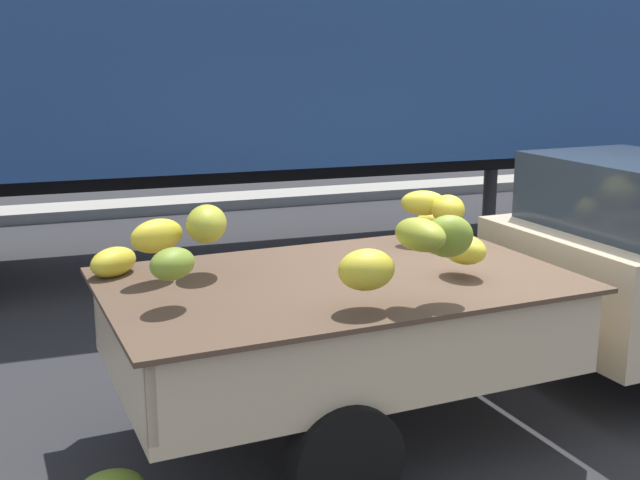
# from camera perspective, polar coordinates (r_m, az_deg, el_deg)

# --- Properties ---
(ground) EXTENTS (220.00, 220.00, 0.00)m
(ground) POSITION_cam_1_polar(r_m,az_deg,el_deg) (6.15, 13.01, -10.49)
(ground) COLOR #28282B
(curb_strip) EXTENTS (80.00, 0.80, 0.16)m
(curb_strip) POSITION_cam_1_polar(r_m,az_deg,el_deg) (13.02, -5.86, 2.85)
(curb_strip) COLOR gray
(curb_strip) RESTS_ON ground
(pickup_truck) EXTENTS (5.16, 2.05, 1.70)m
(pickup_truck) POSITION_cam_1_polar(r_m,az_deg,el_deg) (6.08, 18.53, -2.28)
(pickup_truck) COLOR #CCB793
(pickup_truck) RESTS_ON ground
(semi_trailer) EXTENTS (12.05, 2.81, 3.95)m
(semi_trailer) POSITION_cam_1_polar(r_m,az_deg,el_deg) (9.39, -5.71, 13.89)
(semi_trailer) COLOR navy
(semi_trailer) RESTS_ON ground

